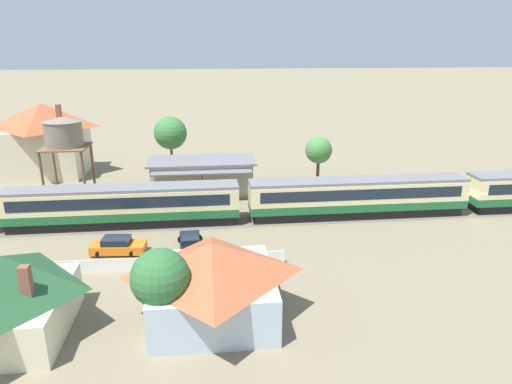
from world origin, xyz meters
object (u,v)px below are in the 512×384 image
Objects in this scene: yard_tree_0 at (170,133)px; cottage_terracotta_roof at (213,279)px; yard_tree_2 at (319,151)px; cottage_dark_green_roof at (7,294)px; station_building at (202,176)px; water_tower at (64,134)px; parked_car_orange at (118,246)px; passenger_train at (246,200)px; yard_tree_1 at (160,278)px; station_house_terracotta_roof at (45,138)px; parked_car_black at (190,242)px.

cottage_terracotta_roof is at bearing -82.18° from yard_tree_0.
cottage_dark_green_roof is at bearing -131.78° from yard_tree_2.
cottage_dark_green_roof is (-11.27, -26.35, 0.65)m from station_building.
cottage_terracotta_roof is 1.39× the size of yard_tree_2.
water_tower reaches higher than yard_tree_0.
cottage_terracotta_roof reaches higher than parked_car_orange.
water_tower is at bearing 154.02° from passenger_train.
cottage_dark_green_roof is 9.14m from yard_tree_1.
station_house_terracotta_roof reaches higher than water_tower.
water_tower reaches higher than cottage_terracotta_roof.
station_house_terracotta_roof is at bearing 117.63° from water_tower.
passenger_train is 11.42× the size of cottage_dark_green_roof.
station_house_terracotta_roof reaches higher than cottage_dark_green_roof.
station_house_terracotta_roof is 1.12× the size of water_tower.
yard_tree_1 is (-1.24, -12.27, 3.30)m from parked_car_black.
cottage_terracotta_roof is at bearing -88.54° from station_building.
yard_tree_0 reaches higher than station_building.
cottage_dark_green_roof is (3.53, -26.19, -4.63)m from water_tower.
station_building reaches higher than parked_car_black.
yard_tree_2 is (21.23, 17.86, 3.54)m from parked_car_orange.
parked_car_black is at bearing -47.95° from water_tower.
station_building is at bearing 66.85° from cottage_dark_green_roof.
passenger_train is at bearing 70.13° from yard_tree_1.
passenger_train is 16.69m from cottage_terracotta_roof.
yard_tree_2 is at bearing -44.47° from parked_car_black.
yard_tree_1 is (-2.30, -27.65, 1.87)m from station_building.
water_tower is 26.83m from cottage_dark_green_roof.
water_tower is at bearing 121.13° from cottage_terracotta_roof.
water_tower is 2.10× the size of parked_car_black.
cottage_dark_green_roof is at bearing -177.09° from cottage_terracotta_roof.
water_tower is (-19.07, 9.29, 5.14)m from passenger_train.
cottage_dark_green_roof reaches higher than cottage_terracotta_roof.
parked_car_black is 23.58m from yard_tree_2.
yard_tree_1 is (8.96, -1.30, 1.22)m from cottage_dark_green_roof.
yard_tree_0 is (-8.23, 17.34, 3.50)m from passenger_train.
cottage_dark_green_roof is 1.83× the size of parked_car_black.
passenger_train is at bearing 33.90° from parked_car_orange.
yard_tree_0 is at bearing 97.82° from cottage_terracotta_roof.
station_house_terracotta_roof is at bearing 103.86° from cottage_dark_green_roof.
water_tower reaches higher than parked_car_orange.
passenger_train is at bearing -45.43° from parked_car_black.
station_house_terracotta_roof is 16.60m from yard_tree_0.
parked_car_black is (-5.34, -5.93, -1.58)m from passenger_train.
cottage_dark_green_roof is 1.35× the size of yard_tree_2.
cottage_terracotta_roof is at bearing 2.91° from cottage_dark_green_roof.
water_tower is (-14.79, -0.16, 5.28)m from station_building.
yard_tree_2 reaches higher than passenger_train.
yard_tree_1 is at bearing -119.00° from yard_tree_2.
cottage_terracotta_roof reaches higher than parked_car_black.
water_tower reaches higher than passenger_train.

